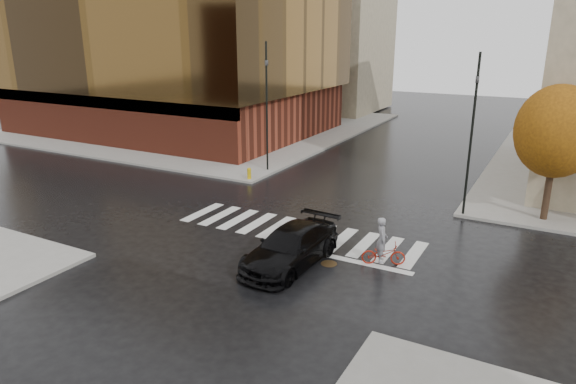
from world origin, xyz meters
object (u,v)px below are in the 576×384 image
object	(u,v)px
cyclist	(383,249)
traffic_light_nw	(267,97)
sedan	(291,247)
fire_hydrant	(249,173)
traffic_light_ne	(473,124)

from	to	relation	value
cyclist	traffic_light_nw	bearing A→B (deg)	25.01
cyclist	sedan	bearing A→B (deg)	96.05
sedan	cyclist	xyz separation A→B (m)	(3.19, 1.80, -0.09)
sedan	fire_hydrant	bearing A→B (deg)	134.01
sedan	traffic_light_nw	size ratio (longest dim) A/B	0.64
sedan	traffic_light_ne	world-z (taller)	traffic_light_ne
sedan	traffic_light_ne	bearing A→B (deg)	64.96
traffic_light_nw	cyclist	bearing A→B (deg)	47.34
fire_hydrant	traffic_light_ne	bearing A→B (deg)	-0.89
traffic_light_ne	fire_hydrant	world-z (taller)	traffic_light_ne
sedan	traffic_light_ne	size ratio (longest dim) A/B	0.67
cyclist	traffic_light_nw	size ratio (longest dim) A/B	0.24
traffic_light_ne	fire_hydrant	bearing A→B (deg)	-14.12
sedan	traffic_light_ne	xyz separation A→B (m)	(4.96, 9.10, 3.94)
cyclist	traffic_light_nw	distance (m)	15.67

